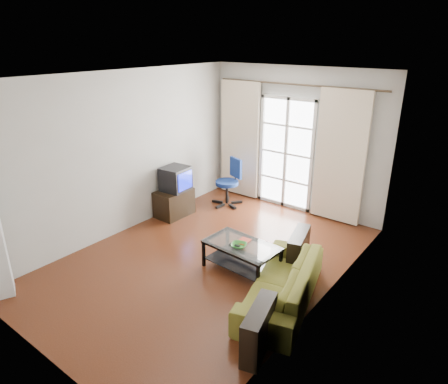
% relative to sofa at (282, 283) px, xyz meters
% --- Properties ---
extents(floor, '(5.20, 5.20, 0.00)m').
position_rel_sofa_xyz_m(floor, '(-1.40, 0.23, -0.27)').
color(floor, '#532713').
rests_on(floor, ground).
extents(ceiling, '(5.20, 5.20, 0.00)m').
position_rel_sofa_xyz_m(ceiling, '(-1.40, 0.23, 2.43)').
color(ceiling, white).
rests_on(ceiling, wall_back).
extents(wall_back, '(3.60, 0.02, 2.70)m').
position_rel_sofa_xyz_m(wall_back, '(-1.40, 2.83, 1.08)').
color(wall_back, '#B1AFA8').
rests_on(wall_back, floor).
extents(wall_front, '(3.60, 0.02, 2.70)m').
position_rel_sofa_xyz_m(wall_front, '(-1.40, -2.37, 1.08)').
color(wall_front, '#B1AFA8').
rests_on(wall_front, floor).
extents(wall_left, '(0.02, 5.20, 2.70)m').
position_rel_sofa_xyz_m(wall_left, '(-3.20, 0.23, 1.08)').
color(wall_left, '#B1AFA8').
rests_on(wall_left, floor).
extents(wall_right, '(0.02, 5.20, 2.70)m').
position_rel_sofa_xyz_m(wall_right, '(0.40, 0.23, 1.08)').
color(wall_right, '#B1AFA8').
rests_on(wall_right, floor).
extents(french_door, '(1.16, 0.06, 2.15)m').
position_rel_sofa_xyz_m(french_door, '(-1.55, 2.78, 0.81)').
color(french_door, white).
rests_on(french_door, wall_back).
extents(curtain_rod, '(3.30, 0.04, 0.04)m').
position_rel_sofa_xyz_m(curtain_rod, '(-1.40, 2.73, 2.11)').
color(curtain_rod, '#4C3F2D').
rests_on(curtain_rod, wall_back).
extents(curtain_left, '(0.90, 0.07, 2.35)m').
position_rel_sofa_xyz_m(curtain_left, '(-2.60, 2.71, 0.93)').
color(curtain_left, beige).
rests_on(curtain_left, curtain_rod).
extents(curtain_right, '(0.90, 0.07, 2.35)m').
position_rel_sofa_xyz_m(curtain_right, '(-0.45, 2.71, 0.93)').
color(curtain_right, beige).
rests_on(curtain_right, curtain_rod).
extents(radiator, '(0.64, 0.12, 0.64)m').
position_rel_sofa_xyz_m(radiator, '(-0.60, 2.73, 0.06)').
color(radiator, '#98979A').
rests_on(radiator, floor).
extents(sofa, '(2.19, 1.63, 0.54)m').
position_rel_sofa_xyz_m(sofa, '(0.00, 0.00, 0.00)').
color(sofa, brown).
rests_on(sofa, floor).
extents(coffee_table, '(1.08, 0.66, 0.42)m').
position_rel_sofa_xyz_m(coffee_table, '(-0.82, 0.28, 0.01)').
color(coffee_table, silver).
rests_on(coffee_table, floor).
extents(bowl, '(0.36, 0.36, 0.05)m').
position_rel_sofa_xyz_m(bowl, '(-0.80, 0.19, 0.18)').
color(bowl, '#359354').
rests_on(bowl, coffee_table).
extents(book, '(0.20, 0.24, 0.02)m').
position_rel_sofa_xyz_m(book, '(-0.92, 0.34, 0.17)').
color(book, '#A91418').
rests_on(book, coffee_table).
extents(remote, '(0.17, 0.08, 0.02)m').
position_rel_sofa_xyz_m(remote, '(-0.87, 0.18, 0.17)').
color(remote, black).
rests_on(remote, coffee_table).
extents(tv_stand, '(0.47, 0.69, 0.50)m').
position_rel_sofa_xyz_m(tv_stand, '(-2.95, 1.09, -0.02)').
color(tv_stand, black).
rests_on(tv_stand, floor).
extents(crt_tv, '(0.52, 0.51, 0.44)m').
position_rel_sofa_xyz_m(crt_tv, '(-2.95, 1.13, 0.46)').
color(crt_tv, black).
rests_on(crt_tv, tv_stand).
extents(task_chair, '(0.83, 0.83, 0.94)m').
position_rel_sofa_xyz_m(task_chair, '(-2.45, 2.13, 0.01)').
color(task_chair, black).
rests_on(task_chair, floor).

